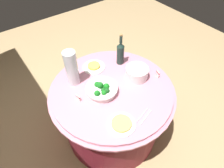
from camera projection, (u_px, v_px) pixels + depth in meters
The scene contains 11 objects.
ground_plane at pixel (112, 129), 2.26m from camera, with size 6.00×6.00×0.00m, color tan.
buffet_table at pixel (112, 111), 1.98m from camera, with size 1.16×1.16×0.74m.
broccoli_bowl at pixel (102, 89), 1.65m from camera, with size 0.28×0.28×0.11m.
plate_stack at pixel (137, 73), 1.77m from camera, with size 0.21×0.21×0.11m.
wine_bottle at pixel (120, 53), 1.86m from camera, with size 0.07×0.07×0.34m.
decorative_fruit_vase at pixel (72, 70), 1.66m from camera, with size 0.11×0.11×0.34m.
serving_tongs at pixel (145, 115), 1.51m from camera, with size 0.09×0.17×0.01m.
food_plate_fried_egg at pixel (94, 67), 1.89m from camera, with size 0.22×0.22×0.04m.
food_plate_noodles at pixel (121, 124), 1.45m from camera, with size 0.22×0.22×0.03m.
label_placard_front at pixel (158, 74), 1.80m from camera, with size 0.05×0.03×0.05m.
label_placard_mid at pixel (78, 98), 1.60m from camera, with size 0.05×0.02×0.05m.
Camera 1 is at (-0.92, 0.68, 2.02)m, focal length 30.44 mm.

